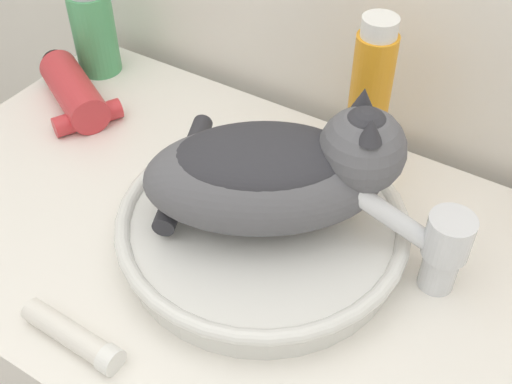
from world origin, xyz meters
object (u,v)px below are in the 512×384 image
object	(u,v)px
cream_tube	(73,336)
mouthwash_bottle	(93,26)
faucet	(433,242)
hair_dryer	(75,93)
cat	(277,170)
shampoo_bottle_tall	(369,102)

from	to	relation	value
cream_tube	mouthwash_bottle	bearing A→B (deg)	129.06
faucet	hair_dryer	world-z (taller)	faucet
cream_tube	hair_dryer	size ratio (longest dim) A/B	0.69
cat	hair_dryer	xyz separation A→B (m)	(-0.43, 0.08, -0.10)
cream_tube	hair_dryer	xyz separation A→B (m)	(-0.31, 0.34, 0.02)
cat	cream_tube	size ratio (longest dim) A/B	2.49
mouthwash_bottle	hair_dryer	world-z (taller)	mouthwash_bottle
cream_tube	faucet	bearing A→B (deg)	44.41
cat	cream_tube	xyz separation A→B (m)	(-0.11, -0.25, -0.11)
mouthwash_bottle	cream_tube	bearing A→B (deg)	-50.94
cat	mouthwash_bottle	world-z (taller)	cat
mouthwash_bottle	cat	bearing A→B (deg)	-22.06
faucet	cream_tube	bearing A→B (deg)	29.99
shampoo_bottle_tall	hair_dryer	world-z (taller)	shampoo_bottle_tall
cat	shampoo_bottle_tall	distance (m)	0.19
cream_tube	hair_dryer	bearing A→B (deg)	133.00
shampoo_bottle_tall	hair_dryer	distance (m)	0.48
shampoo_bottle_tall	mouthwash_bottle	bearing A→B (deg)	180.00
shampoo_bottle_tall	cream_tube	distance (m)	0.48
hair_dryer	cat	bearing A→B (deg)	-163.09
shampoo_bottle_tall	hair_dryer	size ratio (longest dim) A/B	1.26
shampoo_bottle_tall	cream_tube	bearing A→B (deg)	-107.85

